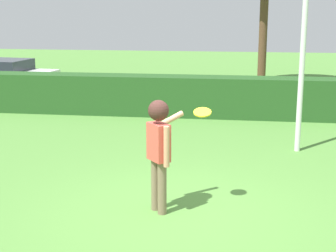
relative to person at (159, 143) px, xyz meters
The scene contains 4 objects.
ground_plane 1.15m from the person, ahead, with size 60.00×60.00×0.00m, color #548B3B.
person is the anchor object (origin of this frame).
frisbee 0.82m from the person, 26.23° to the left, with size 0.28×0.27×0.11m.
hedge_row 7.35m from the person, 87.80° to the left, with size 23.67×0.90×1.17m, color #255020.
Camera 1 is at (0.93, -7.48, 3.13)m, focal length 54.68 mm.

